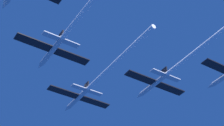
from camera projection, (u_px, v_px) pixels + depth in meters
The scene contains 3 objects.
jet_lead at pixel (96, 81), 85.26m from camera, with size 15.82×36.40×2.62m.
jet_left_wing at pixel (72, 26), 71.21m from camera, with size 15.82×37.16×2.62m.
jet_right_wing at pixel (176, 67), 82.40m from camera, with size 15.82×35.46×2.62m.
Camera 1 is at (-33.99, -68.76, -49.50)m, focal length 61.46 mm.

